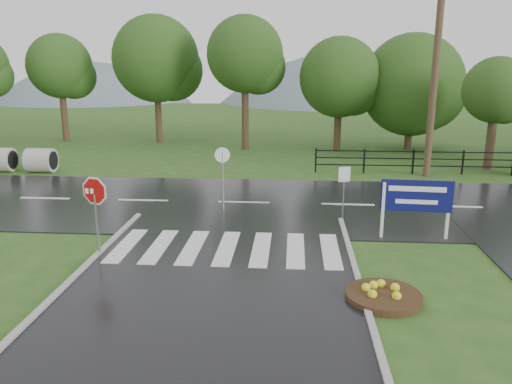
{
  "coord_description": "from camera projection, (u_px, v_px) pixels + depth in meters",
  "views": [
    {
      "loc": [
        1.89,
        -8.55,
        5.26
      ],
      "look_at": [
        0.78,
        6.0,
        1.5
      ],
      "focal_mm": 35.0,
      "sensor_mm": 36.0,
      "label": 1
    }
  ],
  "objects": [
    {
      "name": "ground",
      "position": [
        193.0,
        342.0,
        9.7
      ],
      "size": [
        120.0,
        120.0,
        0.0
      ],
      "primitive_type": "plane",
      "color": "#2C521B",
      "rests_on": "ground"
    },
    {
      "name": "entrance_tree_left",
      "position": [
        496.0,
        91.0,
        24.74
      ],
      "size": [
        3.29,
        3.29,
        5.64
      ],
      "color": "#3D2B1C",
      "rests_on": "ground"
    },
    {
      "name": "main_road",
      "position": [
        244.0,
        203.0,
        19.36
      ],
      "size": [
        90.0,
        8.0,
        0.04
      ],
      "primitive_type": "cube",
      "color": "black",
      "rests_on": "ground"
    },
    {
      "name": "fence_west",
      "position": [
        413.0,
        159.0,
        24.4
      ],
      "size": [
        9.58,
        0.08,
        1.2
      ],
      "color": "black",
      "rests_on": "ground"
    },
    {
      "name": "reg_sign_round",
      "position": [
        223.0,
        172.0,
        17.97
      ],
      "size": [
        0.54,
        0.14,
        2.38
      ],
      "color": "#939399",
      "rests_on": "ground"
    },
    {
      "name": "flower_bed",
      "position": [
        384.0,
        295.0,
        11.41
      ],
      "size": [
        1.74,
        1.74,
        0.35
      ],
      "color": "#332111",
      "rests_on": "ground"
    },
    {
      "name": "reg_sign_small",
      "position": [
        344.0,
        182.0,
        16.97
      ],
      "size": [
        0.41,
        0.13,
        1.88
      ],
      "color": "#939399",
      "rests_on": "ground"
    },
    {
      "name": "utility_pole_east",
      "position": [
        435.0,
        70.0,
        22.82
      ],
      "size": [
        1.74,
        0.33,
        9.77
      ],
      "color": "#473523",
      "rests_on": "ground"
    },
    {
      "name": "hills",
      "position": [
        303.0,
        204.0,
        76.09
      ],
      "size": [
        102.0,
        48.0,
        48.0
      ],
      "color": "slate",
      "rests_on": "ground"
    },
    {
      "name": "crosswalk",
      "position": [
        227.0,
        248.0,
        14.52
      ],
      "size": [
        6.5,
        2.8,
        0.02
      ],
      "color": "silver",
      "rests_on": "ground"
    },
    {
      "name": "treeline",
      "position": [
        280.0,
        146.0,
        32.81
      ],
      "size": [
        83.2,
        5.2,
        10.0
      ],
      "color": "#234716",
      "rests_on": "ground"
    },
    {
      "name": "stop_sign",
      "position": [
        95.0,
        197.0,
        13.66
      ],
      "size": [
        1.04,
        0.34,
        2.43
      ],
      "color": "#939399",
      "rests_on": "ground"
    },
    {
      "name": "estate_billboard",
      "position": [
        416.0,
        199.0,
        15.11
      ],
      "size": [
        2.14,
        0.2,
        1.87
      ],
      "color": "silver",
      "rests_on": "ground"
    }
  ]
}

